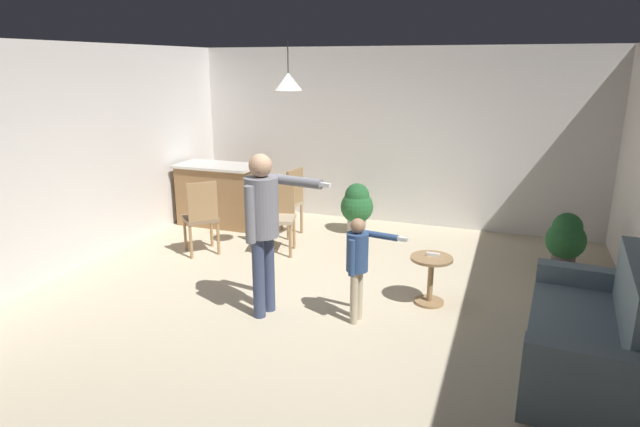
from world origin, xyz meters
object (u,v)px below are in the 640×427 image
at_px(kitchen_counter, 219,194).
at_px(person_adult, 263,218).
at_px(potted_plant_corner, 357,206).
at_px(dining_chair_by_counter, 201,215).
at_px(dining_chair_near_wall, 289,199).
at_px(person_child, 358,259).
at_px(potted_plant_by_wall, 566,239).
at_px(couch_floral, 592,337).
at_px(spare_remote_on_table, 433,255).
at_px(dining_chair_centre_back, 279,212).
at_px(side_table_by_couch, 431,274).

bearing_deg(kitchen_counter, person_adult, -51.75).
relative_size(kitchen_counter, potted_plant_corner, 1.69).
relative_size(dining_chair_by_counter, dining_chair_near_wall, 1.00).
height_order(person_child, potted_plant_by_wall, person_child).
height_order(couch_floral, person_child, person_child).
height_order(potted_plant_corner, spare_remote_on_table, potted_plant_corner).
bearing_deg(dining_chair_centre_back, couch_floral, 137.61).
bearing_deg(potted_plant_by_wall, side_table_by_couch, -132.20).
bearing_deg(spare_remote_on_table, person_child, -131.72).
bearing_deg(couch_floral, person_child, 87.70).
xyz_separation_m(dining_chair_by_counter, potted_plant_by_wall, (4.46, 1.04, -0.15)).
xyz_separation_m(dining_chair_centre_back, potted_plant_corner, (0.74, 1.16, -0.13)).
xyz_separation_m(side_table_by_couch, potted_plant_by_wall, (1.39, 1.53, 0.07)).
height_order(side_table_by_couch, dining_chair_by_counter, dining_chair_by_counter).
relative_size(person_child, dining_chair_centre_back, 1.06).
bearing_deg(spare_remote_on_table, kitchen_counter, 153.92).
distance_m(dining_chair_near_wall, potted_plant_corner, 1.03).
height_order(kitchen_counter, person_adult, person_adult).
distance_m(kitchen_counter, potted_plant_by_wall, 4.97).
xyz_separation_m(dining_chair_by_counter, dining_chair_centre_back, (0.91, 0.47, 0.00)).
bearing_deg(dining_chair_by_counter, person_child, -70.32).
relative_size(person_adult, potted_plant_corner, 2.19).
relative_size(potted_plant_by_wall, spare_remote_on_table, 5.55).
bearing_deg(couch_floral, potted_plant_by_wall, 5.36).
bearing_deg(potted_plant_by_wall, dining_chair_centre_back, -170.79).
relative_size(couch_floral, dining_chair_near_wall, 1.86).
distance_m(dining_chair_centre_back, potted_plant_corner, 1.38).
bearing_deg(dining_chair_by_counter, kitchen_counter, 65.74).
distance_m(couch_floral, potted_plant_corner, 4.15).
bearing_deg(person_child, dining_chair_centre_back, -127.42).
bearing_deg(dining_chair_near_wall, dining_chair_centre_back, -156.54).
relative_size(couch_floral, person_child, 1.76).
bearing_deg(person_adult, couch_floral, 97.91).
xyz_separation_m(couch_floral, dining_chair_by_counter, (-4.50, 1.38, 0.21)).
xyz_separation_m(kitchen_counter, potted_plant_corner, (2.14, 0.34, -0.07)).
bearing_deg(dining_chair_near_wall, potted_plant_corner, -50.70).
distance_m(dining_chair_by_counter, potted_plant_corner, 2.32).
relative_size(couch_floral, side_table_by_couch, 3.57).
distance_m(person_adult, dining_chair_near_wall, 2.61).
height_order(couch_floral, dining_chair_by_counter, same).
bearing_deg(couch_floral, dining_chair_centre_back, 67.10).
bearing_deg(person_child, dining_chair_near_wall, -134.52).
bearing_deg(couch_floral, person_adult, 92.82).
relative_size(person_adult, person_child, 1.55).
distance_m(person_adult, potted_plant_by_wall, 3.79).
xyz_separation_m(person_adult, dining_chair_near_wall, (-0.80, 2.44, -0.47)).
height_order(side_table_by_couch, spare_remote_on_table, spare_remote_on_table).
relative_size(dining_chair_near_wall, potted_plant_corner, 1.34).
xyz_separation_m(person_adult, spare_remote_on_table, (1.53, 0.85, -0.48)).
relative_size(potted_plant_corner, potted_plant_by_wall, 1.04).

